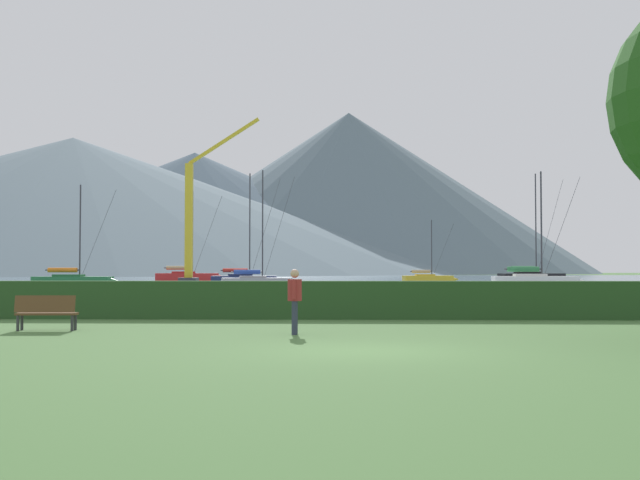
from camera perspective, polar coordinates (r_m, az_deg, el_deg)
name	(u,v)px	position (r m, az deg, el deg)	size (l,w,h in m)	color
ground_plane	(367,351)	(16.53, 3.29, -7.76)	(1000.00, 1000.00, 0.00)	#477038
harbor_water	(349,279)	(153.46, 2.03, -2.73)	(320.00, 246.00, 0.00)	slate
hedge_line	(359,300)	(27.47, 2.72, -4.20)	(80.00, 1.20, 1.26)	#284C23
sailboat_slip_1	(536,281)	(72.46, 14.86, -2.80)	(8.21, 2.58, 10.15)	white
sailboat_slip_2	(188,277)	(105.85, -9.21, -2.56)	(9.39, 4.30, 11.84)	red
sailboat_slip_3	(245,280)	(84.70, -5.25, -2.77)	(7.80, 2.77, 11.68)	navy
sailboat_slip_4	(74,281)	(75.94, -16.79, -2.77)	(7.89, 2.61, 9.27)	#236B38
sailboat_slip_6	(258,282)	(72.12, -4.38, -2.93)	(7.18, 3.37, 10.49)	#9E9EA3
sailboat_slip_7	(532,277)	(104.38, 14.60, -2.52)	(9.26, 4.29, 13.65)	black
sailboat_slip_8	(428,279)	(102.87, 7.58, -2.69)	(7.19, 2.93, 7.92)	gold
park_bench_near_path	(46,311)	(23.16, -18.58, -4.72)	(1.62, 0.58, 0.95)	brown
person_standing_walker	(295,296)	(20.69, -1.78, -3.93)	(0.36, 0.57, 1.65)	#2D3347
dock_crane	(192,228)	(92.45, -8.92, 0.81)	(8.90, 2.00, 18.77)	#333338
distant_hill_west_ridge	(349,193)	(405.50, 2.03, 3.31)	(238.87, 238.87, 80.04)	slate
distant_hill_central_peak	(136,237)	(446.71, -12.74, 0.18)	(329.12, 329.12, 38.47)	#4C6070
distant_hill_east_ridge	(194,213)	(396.85, -8.76, 1.88)	(266.72, 266.72, 58.36)	#425666
distant_hill_far_shoulder	(72,206)	(382.35, -16.92, 2.32)	(352.93, 352.93, 61.28)	slate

